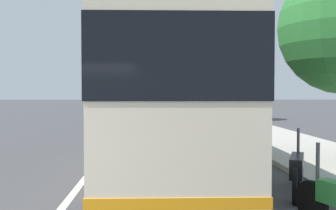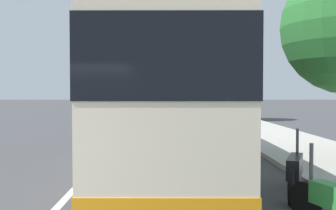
{
  "view_description": "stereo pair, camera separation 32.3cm",
  "coord_description": "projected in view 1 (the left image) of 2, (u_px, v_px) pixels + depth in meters",
  "views": [
    {
      "loc": [
        -2.77,
        -1.58,
        2.05
      ],
      "look_at": [
        7.16,
        -2.01,
        1.74
      ],
      "focal_mm": 42.33,
      "sensor_mm": 36.0,
      "label": 1
    },
    {
      "loc": [
        -2.78,
        -1.9,
        2.05
      ],
      "look_at": [
        7.16,
        -2.01,
        1.74
      ],
      "focal_mm": 42.33,
      "sensor_mm": 36.0,
      "label": 2
    }
  ],
  "objects": [
    {
      "name": "lane_divider_line",
      "position": [
        102.0,
        156.0,
        12.75
      ],
      "size": [
        110.0,
        0.16,
        0.01
      ],
      "primitive_type": "cube",
      "color": "silver",
      "rests_on": "ground"
    },
    {
      "name": "motorcycle_mid_row",
      "position": [
        297.0,
        170.0,
        7.95
      ],
      "size": [
        2.04,
        0.91,
        1.29
      ],
      "rotation": [
        0.0,
        0.0,
        -0.4
      ],
      "color": "black",
      "rests_on": "ground"
    },
    {
      "name": "roadside_tree_far_block",
      "position": [
        222.0,
        70.0,
        29.21
      ],
      "size": [
        3.68,
        3.68,
        5.58
      ],
      "color": "brown",
      "rests_on": "ground"
    },
    {
      "name": "car_far_distant",
      "position": [
        154.0,
        105.0,
        42.09
      ],
      "size": [
        4.6,
        2.0,
        1.49
      ],
      "rotation": [
        0.0,
        0.0,
        0.06
      ],
      "color": "#2D7238",
      "rests_on": "ground"
    },
    {
      "name": "car_ahead_same_lane",
      "position": [
        154.0,
        103.0,
        52.75
      ],
      "size": [
        4.58,
        2.02,
        1.49
      ],
      "rotation": [
        0.0,
        0.0,
        -0.03
      ],
      "color": "navy",
      "rests_on": "ground"
    },
    {
      "name": "car_side_street",
      "position": [
        121.0,
        103.0,
        50.06
      ],
      "size": [
        4.45,
        2.01,
        1.49
      ],
      "rotation": [
        0.0,
        0.0,
        3.07
      ],
      "color": "silver",
      "rests_on": "ground"
    },
    {
      "name": "sidewalk_curb",
      "position": [
        311.0,
        153.0,
        13.04
      ],
      "size": [
        110.0,
        3.6,
        0.14
      ],
      "primitive_type": "cube",
      "color": "#B2ADA3",
      "rests_on": "ground"
    },
    {
      "name": "coach_bus",
      "position": [
        168.0,
        93.0,
        10.33
      ],
      "size": [
        10.52,
        2.67,
        3.54
      ],
      "rotation": [
        0.0,
        0.0,
        -0.02
      ],
      "color": "beige",
      "rests_on": "ground"
    },
    {
      "name": "car_oncoming",
      "position": [
        119.0,
        106.0,
        41.18
      ],
      "size": [
        4.75,
        2.05,
        1.43
      ],
      "rotation": [
        0.0,
        0.0,
        3.1
      ],
      "color": "black",
      "rests_on": "ground"
    }
  ]
}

